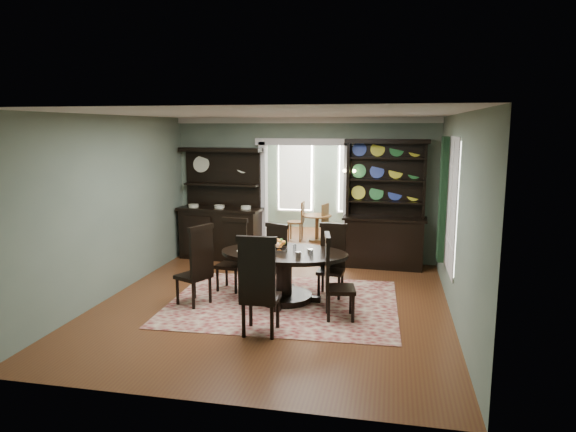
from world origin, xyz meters
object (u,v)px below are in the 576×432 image
object	(u,v)px
dining_table	(284,267)
sideboard	(221,220)
parlor_table	(317,224)
welsh_dresser	(385,221)

from	to	relation	value
dining_table	sideboard	size ratio (longest dim) A/B	0.89
dining_table	parlor_table	size ratio (longest dim) A/B	2.95
sideboard	welsh_dresser	distance (m)	3.46
sideboard	welsh_dresser	world-z (taller)	welsh_dresser
sideboard	welsh_dresser	size ratio (longest dim) A/B	0.92
dining_table	parlor_table	world-z (taller)	dining_table
welsh_dresser	parlor_table	distance (m)	2.68
sideboard	welsh_dresser	bearing A→B (deg)	4.55
welsh_dresser	dining_table	bearing A→B (deg)	-119.55
parlor_table	welsh_dresser	bearing A→B (deg)	-50.56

